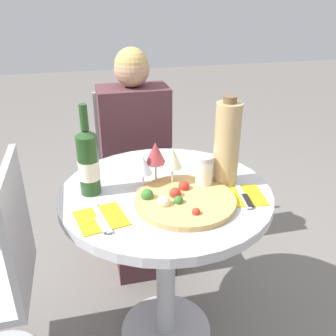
{
  "coord_description": "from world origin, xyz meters",
  "views": [
    {
      "loc": [
        -0.27,
        -1.17,
        1.4
      ],
      "look_at": [
        0.0,
        -0.03,
        0.83
      ],
      "focal_mm": 40.0,
      "sensor_mm": 36.0,
      "label": 1
    }
  ],
  "objects_px": {
    "pizza_large": "(183,200)",
    "wine_bottle": "(88,162)",
    "dining_table": "(166,225)",
    "seated_diner": "(138,174)",
    "tall_carafe": "(226,144)",
    "chair_behind_diner": "(135,175)"
  },
  "relations": [
    {
      "from": "chair_behind_diner",
      "to": "seated_diner",
      "type": "bearing_deg",
      "value": 90.0
    },
    {
      "from": "seated_diner",
      "to": "tall_carafe",
      "type": "distance_m",
      "value": 0.74
    },
    {
      "from": "chair_behind_diner",
      "to": "tall_carafe",
      "type": "xyz_separation_m",
      "value": [
        0.24,
        -0.73,
        0.46
      ]
    },
    {
      "from": "chair_behind_diner",
      "to": "wine_bottle",
      "type": "relative_size",
      "value": 2.72
    },
    {
      "from": "pizza_large",
      "to": "wine_bottle",
      "type": "distance_m",
      "value": 0.36
    },
    {
      "from": "dining_table",
      "to": "chair_behind_diner",
      "type": "height_order",
      "value": "chair_behind_diner"
    },
    {
      "from": "tall_carafe",
      "to": "dining_table",
      "type": "bearing_deg",
      "value": -179.05
    },
    {
      "from": "dining_table",
      "to": "tall_carafe",
      "type": "distance_m",
      "value": 0.39
    },
    {
      "from": "seated_diner",
      "to": "wine_bottle",
      "type": "relative_size",
      "value": 3.5
    },
    {
      "from": "chair_behind_diner",
      "to": "pizza_large",
      "type": "distance_m",
      "value": 0.9
    },
    {
      "from": "pizza_large",
      "to": "wine_bottle",
      "type": "xyz_separation_m",
      "value": [
        -0.3,
        0.15,
        0.11
      ]
    },
    {
      "from": "dining_table",
      "to": "pizza_large",
      "type": "bearing_deg",
      "value": -69.99
    },
    {
      "from": "pizza_large",
      "to": "dining_table",
      "type": "bearing_deg",
      "value": 110.01
    },
    {
      "from": "wine_bottle",
      "to": "pizza_large",
      "type": "bearing_deg",
      "value": -26.13
    },
    {
      "from": "dining_table",
      "to": "chair_behind_diner",
      "type": "bearing_deg",
      "value": 90.99
    },
    {
      "from": "seated_diner",
      "to": "tall_carafe",
      "type": "xyz_separation_m",
      "value": [
        0.24,
        -0.59,
        0.38
      ]
    },
    {
      "from": "dining_table",
      "to": "wine_bottle",
      "type": "xyz_separation_m",
      "value": [
        -0.27,
        0.04,
        0.28
      ]
    },
    {
      "from": "dining_table",
      "to": "seated_diner",
      "type": "distance_m",
      "value": 0.59
    },
    {
      "from": "pizza_large",
      "to": "wine_bottle",
      "type": "height_order",
      "value": "wine_bottle"
    },
    {
      "from": "chair_behind_diner",
      "to": "pizza_large",
      "type": "xyz_separation_m",
      "value": [
        0.05,
        -0.84,
        0.32
      ]
    },
    {
      "from": "chair_behind_diner",
      "to": "tall_carafe",
      "type": "distance_m",
      "value": 0.9
    },
    {
      "from": "wine_bottle",
      "to": "tall_carafe",
      "type": "distance_m",
      "value": 0.5
    }
  ]
}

